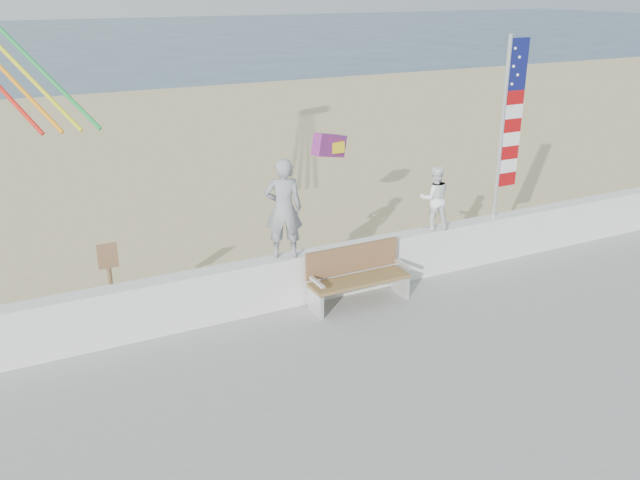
% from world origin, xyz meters
% --- Properties ---
extents(ground, '(220.00, 220.00, 0.00)m').
position_xyz_m(ground, '(0.00, 0.00, 0.00)').
color(ground, '#314C63').
rests_on(ground, ground).
extents(sand, '(90.00, 40.00, 0.08)m').
position_xyz_m(sand, '(0.00, 9.00, 0.04)').
color(sand, '#CFBC8A').
rests_on(sand, ground).
extents(seawall, '(30.00, 0.35, 0.90)m').
position_xyz_m(seawall, '(0.00, 2.00, 0.63)').
color(seawall, white).
rests_on(seawall, boardwalk).
extents(adult, '(0.73, 0.61, 1.72)m').
position_xyz_m(adult, '(-0.38, 2.00, 1.94)').
color(adult, gray).
rests_on(adult, seawall).
extents(child, '(0.70, 0.62, 1.22)m').
position_xyz_m(child, '(2.69, 2.00, 1.69)').
color(child, white).
rests_on(child, seawall).
extents(bench, '(1.80, 0.57, 1.00)m').
position_xyz_m(bench, '(0.79, 1.55, 0.69)').
color(bench, olive).
rests_on(bench, boardwalk).
extents(flag, '(0.50, 0.08, 3.50)m').
position_xyz_m(flag, '(4.29, 2.00, 2.99)').
color(flag, white).
rests_on(flag, seawall).
extents(parafoil_kite, '(0.96, 0.57, 0.65)m').
position_xyz_m(parafoil_kite, '(2.07, 5.00, 2.13)').
color(parafoil_kite, red).
rests_on(parafoil_kite, ground).
extents(sign, '(0.32, 0.07, 1.46)m').
position_xyz_m(sign, '(-3.15, 2.76, 0.94)').
color(sign, brown).
rests_on(sign, sand).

